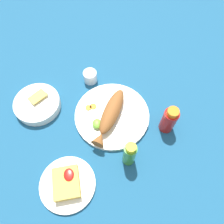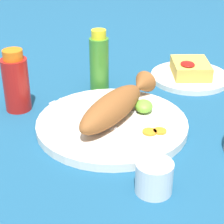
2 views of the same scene
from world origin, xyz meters
name	(u,v)px [view 2 (image 2 of 2)]	position (x,y,z in m)	size (l,w,h in m)	color
ground_plane	(112,128)	(0.00, 0.00, 0.00)	(4.00, 4.00, 0.00)	navy
main_plate	(112,124)	(0.00, 0.00, 0.01)	(0.32, 0.32, 0.02)	white
fried_fish	(116,105)	(-0.02, 0.01, 0.05)	(0.26, 0.19, 0.06)	brown
fork_near	(77,113)	(-0.03, -0.07, 0.02)	(0.13, 0.15, 0.00)	silver
fork_far	(91,105)	(-0.07, -0.05, 0.02)	(0.07, 0.18, 0.00)	silver
carrot_slice_near	(150,132)	(0.05, 0.07, 0.02)	(0.03, 0.03, 0.00)	orange
carrot_slice_mid	(160,131)	(0.05, 0.09, 0.02)	(0.03, 0.03, 0.00)	orange
lime_wedge_main	(144,106)	(-0.04, 0.07, 0.03)	(0.05, 0.04, 0.03)	#6BB233
hot_sauce_bottle_red	(16,82)	(-0.09, -0.21, 0.07)	(0.06, 0.06, 0.14)	#B21914
hot_sauce_bottle_green	(99,62)	(-0.20, -0.03, 0.07)	(0.05, 0.05, 0.15)	#3D8428
salt_cup	(154,179)	(0.21, 0.07, 0.02)	(0.06, 0.06, 0.06)	silver
side_plate_fries	(190,77)	(-0.25, 0.21, 0.01)	(0.21, 0.21, 0.01)	white
fries_pile	(191,68)	(-0.25, 0.21, 0.03)	(0.11, 0.09, 0.04)	gold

